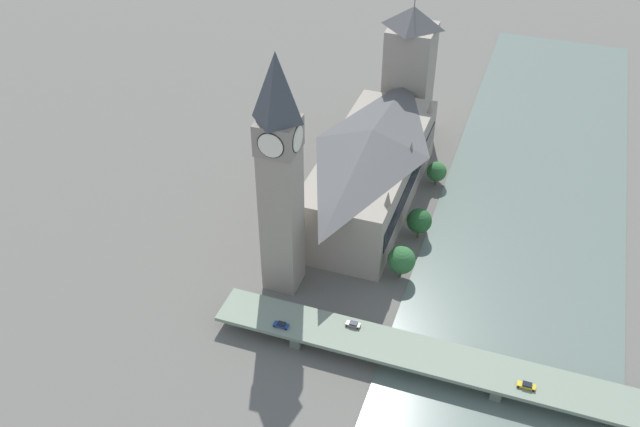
# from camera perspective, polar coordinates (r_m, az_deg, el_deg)

# --- Properties ---
(ground_plane) EXTENTS (600.00, 600.00, 0.00)m
(ground_plane) POSITION_cam_1_polar(r_m,az_deg,el_deg) (251.97, 7.32, -0.93)
(ground_plane) COLOR #605E56
(river_water) EXTENTS (65.22, 360.00, 0.30)m
(river_water) POSITION_cam_1_polar(r_m,az_deg,el_deg) (249.53, 15.97, -2.68)
(river_water) COLOR slate
(river_water) RESTS_ON ground_plane
(parliament_hall) EXTENTS (29.90, 80.87, 30.76)m
(parliament_hall) POSITION_cam_1_polar(r_m,az_deg,el_deg) (252.49, 4.10, 3.68)
(parliament_hall) COLOR gray
(parliament_hall) RESTS_ON ground_plane
(clock_tower) EXTENTS (11.71, 11.71, 78.58)m
(clock_tower) POSITION_cam_1_polar(r_m,az_deg,el_deg) (202.32, -3.23, 3.27)
(clock_tower) COLOR gray
(clock_tower) RESTS_ON ground_plane
(victoria_tower) EXTENTS (17.95, 17.95, 58.63)m
(victoria_tower) POSITION_cam_1_polar(r_m,az_deg,el_deg) (291.94, 7.14, 11.11)
(victoria_tower) COLOR gray
(victoria_tower) RESTS_ON ground_plane
(road_bridge) EXTENTS (162.44, 13.34, 5.36)m
(road_bridge) POSITION_cam_1_polar(r_m,az_deg,el_deg) (201.47, 14.19, -12.45)
(road_bridge) COLOR #5D6A59
(road_bridge) RESTS_ON ground_plane
(car_northbound_lead) EXTENTS (4.20, 1.85, 1.37)m
(car_northbound_lead) POSITION_cam_1_polar(r_m,az_deg,el_deg) (206.12, 2.67, -8.85)
(car_northbound_lead) COLOR slate
(car_northbound_lead) RESTS_ON road_bridge
(car_northbound_mid) EXTENTS (4.79, 1.89, 1.38)m
(car_northbound_mid) POSITION_cam_1_polar(r_m,az_deg,el_deg) (198.79, 16.19, -13.07)
(car_northbound_mid) COLOR gold
(car_northbound_mid) RESTS_ON road_bridge
(car_southbound_mid) EXTENTS (4.42, 1.88, 1.35)m
(car_southbound_mid) POSITION_cam_1_polar(r_m,az_deg,el_deg) (206.08, -3.12, -8.88)
(car_southbound_mid) COLOR navy
(car_southbound_mid) RESTS_ON road_bridge
(tree_embankment_near) EXTENTS (8.91, 8.91, 11.69)m
(tree_embankment_near) POSITION_cam_1_polar(r_m,az_deg,el_deg) (225.90, 6.53, -3.72)
(tree_embankment_near) COLOR brown
(tree_embankment_near) RESTS_ON ground_plane
(tree_embankment_mid) EXTENTS (8.55, 8.55, 11.39)m
(tree_embankment_mid) POSITION_cam_1_polar(r_m,az_deg,el_deg) (242.60, 7.94, -0.58)
(tree_embankment_mid) COLOR brown
(tree_embankment_mid) RESTS_ON ground_plane
(tree_embankment_far) EXTENTS (7.47, 7.47, 9.64)m
(tree_embankment_far) POSITION_cam_1_polar(r_m,az_deg,el_deg) (270.23, 9.31, 3.33)
(tree_embankment_far) COLOR brown
(tree_embankment_far) RESTS_ON ground_plane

